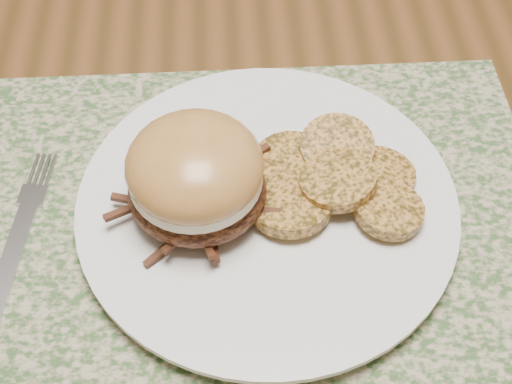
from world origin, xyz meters
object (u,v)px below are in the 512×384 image
dining_table (123,223)px  pork_sandwich (196,177)px  dinner_plate (267,206)px  fork (17,243)px

dining_table → pork_sandwich: 0.16m
dining_table → dinner_plate: dinner_plate is taller
dining_table → dinner_plate: (0.12, -0.06, 0.09)m
dining_table → fork: size_ratio=8.86×
dinner_plate → pork_sandwich: 0.07m
dining_table → pork_sandwich: size_ratio=14.54×
dining_table → fork: 0.13m
dining_table → fork: bearing=-128.3°
fork → dinner_plate: bearing=13.6°
dinner_plate → pork_sandwich: (-0.05, -0.00, 0.04)m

